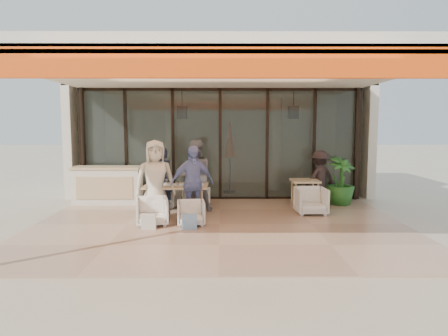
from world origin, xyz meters
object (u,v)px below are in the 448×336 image
object	(u,v)px
dining_table	(176,187)
chair_near_right	(191,212)
chair_far_left	(165,194)
diner_cream	(155,180)
diner_periwinkle	(192,183)
chair_near_left	(152,210)
side_table	(305,184)
side_chair	(311,200)
diner_grey	(195,176)
diner_navy	(161,180)
chair_far_right	(197,196)
potted_palm	(340,181)
standing_woman	(319,178)
host_counter	(108,185)

from	to	relation	value
dining_table	chair_near_right	size ratio (longest dim) A/B	2.49
chair_far_left	chair_near_right	bearing A→B (deg)	122.85
diner_cream	diner_periwinkle	bearing A→B (deg)	-15.69
chair_near_left	side_table	xyz separation A→B (m)	(3.66, 1.80, 0.30)
chair_far_left	side_table	xyz separation A→B (m)	(3.66, -0.10, 0.27)
side_table	side_chair	distance (m)	0.80
chair_near_left	diner_grey	distance (m)	1.73
chair_far_left	diner_navy	distance (m)	0.67
chair_far_right	diner_periwinkle	xyz separation A→B (m)	(0.00, -1.40, 0.56)
diner_cream	diner_periwinkle	xyz separation A→B (m)	(0.84, 0.00, -0.06)
chair_far_right	diner_grey	size ratio (longest dim) A/B	0.32
diner_grey	potted_palm	bearing A→B (deg)	177.97
diner_grey	diner_periwinkle	bearing A→B (deg)	76.87
chair_near_right	standing_woman	distance (m)	4.02
chair_near_right	potted_palm	bearing A→B (deg)	22.59
host_counter	potted_palm	size ratio (longest dim) A/B	1.40
side_table	diner_navy	bearing A→B (deg)	-173.83
diner_periwinkle	diner_navy	bearing A→B (deg)	111.45
host_counter	side_chair	size ratio (longest dim) A/B	2.52
host_counter	standing_woman	distance (m)	5.76
diner_cream	side_chair	bearing A→B (deg)	-7.21
side_chair	diner_cream	bearing A→B (deg)	-173.45
diner_navy	chair_far_left	bearing A→B (deg)	-109.11
standing_woman	chair_near_right	bearing A→B (deg)	6.30
chair_far_right	diner_cream	xyz separation A→B (m)	(-0.84, -1.40, 0.62)
diner_navy	diner_cream	size ratio (longest dim) A/B	0.89
dining_table	standing_woman	size ratio (longest dim) A/B	1.01
diner_cream	standing_woman	world-z (taller)	diner_cream
chair_far_left	diner_cream	world-z (taller)	diner_cream
chair_far_right	diner_grey	world-z (taller)	diner_grey
host_counter	chair_near_left	xyz separation A→B (m)	(1.61, -2.31, -0.19)
diner_cream	side_table	distance (m)	3.89
diner_periwinkle	potted_palm	world-z (taller)	diner_periwinkle
diner_periwinkle	chair_far_right	bearing A→B (deg)	68.43
chair_far_right	standing_woman	distance (m)	3.35
host_counter	dining_table	world-z (taller)	host_counter
chair_near_left	side_table	world-z (taller)	side_table
dining_table	chair_near_left	size ratio (longest dim) A/B	2.20
host_counter	chair_far_left	distance (m)	1.67
chair_far_right	side_chair	world-z (taller)	side_chair
chair_near_left	side_chair	world-z (taller)	side_chair
diner_navy	chair_near_right	bearing A→B (deg)	101.85
chair_far_left	potted_palm	world-z (taller)	potted_palm
chair_near_right	chair_far_right	bearing A→B (deg)	83.37
chair_near_right	standing_woman	world-z (taller)	standing_woman
chair_near_right	diner_periwinkle	xyz separation A→B (m)	(0.00, 0.50, 0.55)
side_table	standing_woman	size ratio (longest dim) A/B	0.50
chair_near_left	chair_near_right	xyz separation A→B (m)	(0.84, 0.00, -0.04)
diner_navy	potted_palm	size ratio (longest dim) A/B	1.23
chair_far_right	diner_navy	world-z (taller)	diner_navy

